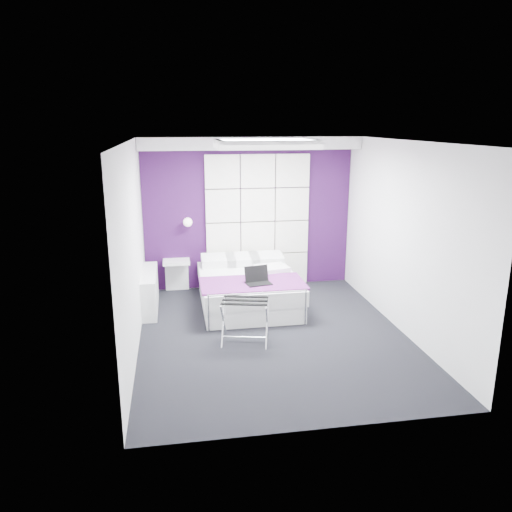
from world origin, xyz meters
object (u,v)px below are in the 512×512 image
at_px(luggage_rack, 245,321).
at_px(laptop, 258,279).
at_px(radiator, 150,291).
at_px(wall_lamp, 188,222).
at_px(nightstand, 176,262).
at_px(bed, 248,289).

distance_m(luggage_rack, laptop, 0.96).
bearing_deg(radiator, luggage_rack, -48.30).
distance_m(wall_lamp, radiator, 1.35).
xyz_separation_m(wall_lamp, luggage_rack, (0.64, -2.20, -0.93)).
bearing_deg(nightstand, luggage_rack, -68.31).
bearing_deg(luggage_rack, wall_lamp, 120.25).
height_order(radiator, bed, bed).
bearing_deg(luggage_rack, radiator, 145.63).
relative_size(nightstand, laptop, 1.24).
relative_size(radiator, bed, 0.65).
relative_size(wall_lamp, bed, 0.08).
relative_size(bed, nightstand, 4.17).
height_order(wall_lamp, radiator, wall_lamp).
bearing_deg(laptop, wall_lamp, 115.44).
relative_size(wall_lamp, radiator, 0.12).
bearing_deg(bed, radiator, 176.53).
bearing_deg(laptop, luggage_rack, -120.62).
distance_m(nightstand, luggage_rack, 2.34).
height_order(nightstand, luggage_rack, luggage_rack).
bearing_deg(nightstand, laptop, -47.76).
height_order(wall_lamp, laptop, wall_lamp).
distance_m(radiator, luggage_rack, 1.93).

